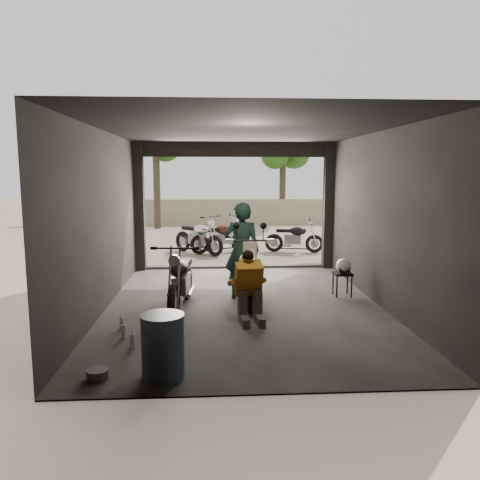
{
  "coord_description": "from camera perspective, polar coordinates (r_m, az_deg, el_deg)",
  "views": [
    {
      "loc": [
        -0.57,
        -8.35,
        2.45
      ],
      "look_at": [
        -0.04,
        0.6,
        1.16
      ],
      "focal_mm": 35.0,
      "sensor_mm": 36.0,
      "label": 1
    }
  ],
  "objects": [
    {
      "name": "outside_bike_c",
      "position": [
        14.55,
        6.63,
        0.57
      ],
      "size": [
        1.67,
        0.96,
        1.06
      ],
      "primitive_type": null,
      "rotation": [
        0.0,
        0.0,
        1.36
      ],
      "color": "black",
      "rests_on": "ground"
    },
    {
      "name": "stool",
      "position": [
        9.52,
        12.38,
        -4.34
      ],
      "size": [
        0.35,
        0.35,
        0.49
      ],
      "rotation": [
        0.0,
        0.0,
        0.26
      ],
      "color": "black",
      "rests_on": "ground"
    },
    {
      "name": "main_bike",
      "position": [
        8.9,
        0.97,
        -3.44
      ],
      "size": [
        0.85,
        1.98,
        1.31
      ],
      "primitive_type": null,
      "rotation": [
        0.0,
        0.0,
        -0.02
      ],
      "color": "white",
      "rests_on": "ground"
    },
    {
      "name": "outside_bike_b",
      "position": [
        14.37,
        -2.44,
        0.7
      ],
      "size": [
        1.84,
        1.32,
        1.15
      ],
      "primitive_type": null,
      "rotation": [
        0.0,
        0.0,
        1.97
      ],
      "color": "#441C10",
      "rests_on": "ground"
    },
    {
      "name": "oil_drum",
      "position": [
        5.77,
        -9.39,
        -12.8
      ],
      "size": [
        0.63,
        0.63,
        0.79
      ],
      "primitive_type": "cylinder",
      "rotation": [
        0.0,
        0.0,
        -0.3
      ],
      "color": "#435672",
      "rests_on": "ground"
    },
    {
      "name": "tree_right",
      "position": [
        22.63,
        5.26,
        10.97
      ],
      "size": [
        2.2,
        2.2,
        5.0
      ],
      "color": "#382B1E",
      "rests_on": "ground"
    },
    {
      "name": "left_bike",
      "position": [
        8.46,
        -7.25,
        -4.39
      ],
      "size": [
        0.92,
        1.88,
        1.23
      ],
      "primitive_type": null,
      "rotation": [
        0.0,
        0.0,
        -0.1
      ],
      "color": "black",
      "rests_on": "ground"
    },
    {
      "name": "outside_bike_a",
      "position": [
        14.24,
        -5.11,
        0.69
      ],
      "size": [
        1.77,
        1.76,
        1.2
      ],
      "primitive_type": null,
      "rotation": [
        0.0,
        0.0,
        0.79
      ],
      "color": "black",
      "rests_on": "ground"
    },
    {
      "name": "ground",
      "position": [
        8.72,
        0.48,
        -8.11
      ],
      "size": [
        80.0,
        80.0,
        0.0
      ],
      "primitive_type": "plane",
      "color": "#7A6D56",
      "rests_on": "ground"
    },
    {
      "name": "boundary_wall",
      "position": [
        22.44,
        -1.94,
        3.46
      ],
      "size": [
        18.0,
        0.3,
        1.2
      ],
      "primitive_type": "cube",
      "color": "gray",
      "rests_on": "ground"
    },
    {
      "name": "tree_left",
      "position": [
        21.05,
        -10.26,
        12.25
      ],
      "size": [
        2.2,
        2.2,
        5.6
      ],
      "color": "#382B1E",
      "rests_on": "ground"
    },
    {
      "name": "sign_post",
      "position": [
        13.66,
        12.27,
        4.02
      ],
      "size": [
        0.75,
        0.08,
        2.24
      ],
      "rotation": [
        0.0,
        0.0,
        0.06
      ],
      "color": "black",
      "rests_on": "ground"
    },
    {
      "name": "garage",
      "position": [
        9.0,
        0.26,
        0.72
      ],
      "size": [
        7.0,
        7.13,
        3.2
      ],
      "color": "#2D2B28",
      "rests_on": "ground"
    },
    {
      "name": "mechanic",
      "position": [
        7.68,
        1.22,
        -5.95
      ],
      "size": [
        0.67,
        0.85,
        1.14
      ],
      "primitive_type": null,
      "rotation": [
        0.0,
        0.0,
        0.11
      ],
      "color": "orange",
      "rests_on": "ground"
    },
    {
      "name": "rider",
      "position": [
        9.04,
        0.22,
        -1.35
      ],
      "size": [
        0.73,
        0.52,
        1.9
      ],
      "primitive_type": "imported",
      "rotation": [
        0.0,
        0.0,
        3.05
      ],
      "color": "#183029",
      "rests_on": "ground"
    },
    {
      "name": "helmet",
      "position": [
        9.49,
        12.5,
        -3.05
      ],
      "size": [
        0.35,
        0.36,
        0.28
      ],
      "primitive_type": "ellipsoid",
      "rotation": [
        0.0,
        0.0,
        -0.18
      ],
      "color": "white",
      "rests_on": "stool"
    }
  ]
}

